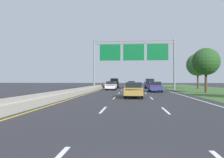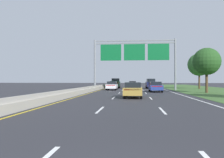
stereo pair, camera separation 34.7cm
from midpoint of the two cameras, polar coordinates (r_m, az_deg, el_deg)
The scene contains 13 objects.
ground_plane at distance 37.85m, azimuth 5.59°, elevation -3.02°, with size 220.00×220.00×0.00m, color #2B2B30.
lane_striping at distance 37.39m, azimuth 5.59°, elevation -3.04°, with size 11.96×106.00×0.01m.
grass_verge_right at distance 40.34m, azimuth 25.85°, elevation -2.81°, with size 14.00×110.00×0.02m, color #3D602D.
median_barrier_concrete at distance 38.40m, azimuth -4.32°, elevation -2.45°, with size 0.60×110.00×0.85m.
overhead_sign_gantry at distance 41.20m, azimuth 6.00°, elevation 6.35°, with size 15.06×0.42×9.30m.
pickup_truck_darkgreen at distance 50.24m, azimuth 1.08°, elevation -1.13°, with size 2.10×5.44×2.20m.
car_gold_centre_lane_sedan at distance 22.89m, azimuth 5.86°, elevation -2.74°, with size 1.94×4.45×1.57m.
car_red_centre_lane_sedan at distance 52.24m, azimuth 5.48°, elevation -1.38°, with size 1.83×4.41×1.57m.
car_navy_right_lane_suv at distance 48.96m, azimuth 10.06°, elevation -1.12°, with size 2.00×4.74×2.11m.
car_blue_right_lane_sedan at distance 34.59m, azimuth 11.36°, elevation -1.91°, with size 1.84×4.41×1.57m.
car_white_left_lane_sedan at distance 40.61m, azimuth 0.23°, elevation -1.68°, with size 1.84×4.41×1.57m.
roadside_tree_mid at distance 34.08m, azimuth 23.35°, elevation 4.13°, with size 3.83×3.83×6.34m.
roadside_tree_far at distance 49.68m, azimuth 21.64°, elevation 3.45°, with size 4.67×4.67×7.38m.
Camera 2 is at (0.17, -2.79, 1.78)m, focal length 35.67 mm.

